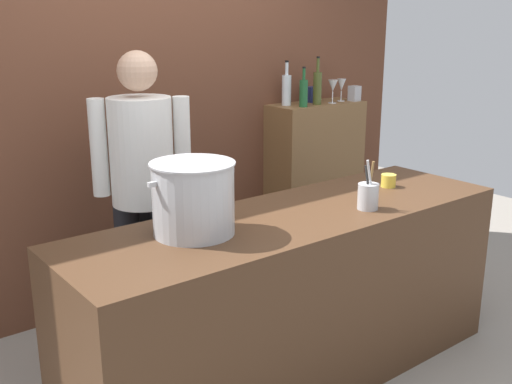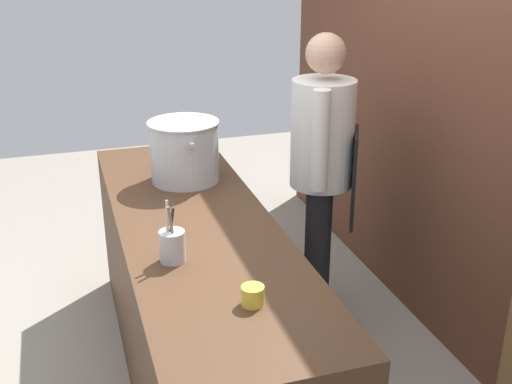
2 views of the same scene
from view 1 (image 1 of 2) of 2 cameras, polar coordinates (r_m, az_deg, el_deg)
The scene contains 15 objects.
ground_plane at distance 3.35m, azimuth 3.39°, elevation -16.84°, with size 8.00×8.00×0.00m, color gray.
brick_back_panel at distance 3.98m, azimuth -9.95°, elevation 11.22°, with size 4.40×0.10×3.00m, color brown.
prep_counter at distance 3.13m, azimuth 3.53°, elevation -9.89°, with size 2.36×0.70×0.90m, color #472D1C.
bar_cabinet at distance 4.71m, azimuth 5.51°, elevation 1.02°, with size 0.76×0.32×1.21m, color brown.
chef at distance 3.35m, azimuth -10.59°, elevation 1.03°, with size 0.48×0.41×1.66m.
stockpot_large at distance 2.65m, azimuth -5.92°, elevation -0.59°, with size 0.43×0.37×0.32m.
utensil_crock at distance 3.06m, azimuth 10.51°, elevation -0.34°, with size 0.10×0.10×0.26m.
butter_jar at distance 3.50m, azimuth 12.36°, elevation 1.05°, with size 0.08×0.08×0.07m, color yellow.
wine_bottle_green at distance 4.36m, azimuth 4.50°, elevation 9.34°, with size 0.06×0.06×0.28m.
wine_bottle_clear at distance 4.44m, azimuth 2.89°, elevation 9.65°, with size 0.07×0.07×0.32m.
wine_bottle_olive at distance 4.50m, azimuth 5.80°, elevation 9.80°, with size 0.06×0.06×0.34m.
wine_glass_short at distance 4.58m, azimuth 7.24°, elevation 9.83°, with size 0.07×0.07×0.17m.
wine_glass_wide at distance 4.70m, azimuth 8.05°, elevation 9.88°, with size 0.07×0.07×0.17m.
spice_tin_navy at distance 4.64m, azimuth 5.25°, elevation 9.13°, with size 0.08×0.08×0.11m, color navy.
spice_tin_silver at distance 4.74m, azimuth 9.25°, elevation 9.14°, with size 0.07×0.07×0.12m, color #B2B2B7.
Camera 1 is at (-1.88, -2.09, 1.81)m, focal length 42.52 mm.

